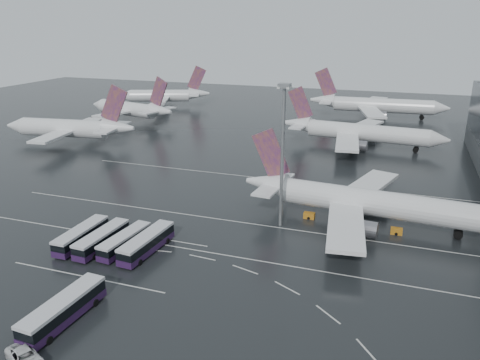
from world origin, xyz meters
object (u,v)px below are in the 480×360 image
(bus_row_near_b, at_px, (102,239))
(gse_cart_belly_c, at_px, (309,215))
(jet_remote_mid, at_px, (132,109))
(gse_cart_belly_a, at_px, (397,231))
(bus_row_near_a, at_px, (81,236))
(gse_cart_belly_b, at_px, (388,210))
(jet_remote_west, at_px, (72,129))
(airliner_gate_c, at_px, (375,106))
(bus_row_far_c, at_px, (64,309))
(bus_row_near_c, at_px, (125,241))
(floodlight_mast, at_px, (283,139))
(van_curve_a, at_px, (25,357))
(airliner_gate_b, at_px, (358,133))
(jet_remote_far, at_px, (166,96))
(bus_row_near_d, at_px, (147,243))
(airliner_main, at_px, (363,202))
(gse_cart_belly_e, at_px, (386,208))

(bus_row_near_b, height_order, gse_cart_belly_c, bus_row_near_b)
(jet_remote_mid, distance_m, gse_cart_belly_a, 127.16)
(bus_row_near_a, bearing_deg, bus_row_near_b, -90.10)
(gse_cart_belly_b, bearing_deg, jet_remote_west, 165.22)
(airliner_gate_c, height_order, bus_row_far_c, airliner_gate_c)
(bus_row_near_b, relative_size, bus_row_near_c, 1.04)
(floodlight_mast, bearing_deg, van_curve_a, -110.93)
(airliner_gate_b, relative_size, bus_row_near_a, 4.06)
(jet_remote_far, bearing_deg, gse_cart_belly_c, 109.06)
(gse_cart_belly_c, bearing_deg, gse_cart_belly_b, 28.98)
(jet_remote_mid, xyz_separation_m, gse_cart_belly_a, (103.06, -74.37, -4.23))
(jet_remote_far, distance_m, gse_cart_belly_b, 145.62)
(jet_remote_mid, relative_size, van_curve_a, 6.89)
(floodlight_mast, bearing_deg, airliner_gate_c, 85.42)
(airliner_gate_b, bearing_deg, gse_cart_belly_a, -72.33)
(airliner_gate_b, relative_size, bus_row_far_c, 3.73)
(bus_row_near_a, xyz_separation_m, bus_row_near_b, (4.30, 0.01, -0.01))
(bus_row_near_a, bearing_deg, gse_cart_belly_c, -55.53)
(bus_row_near_a, bearing_deg, airliner_gate_b, -24.63)
(bus_row_near_c, distance_m, bus_row_far_c, 21.10)
(bus_row_near_d, xyz_separation_m, gse_cart_belly_c, (23.73, 24.01, -1.21))
(jet_remote_mid, bearing_deg, gse_cart_belly_c, 153.48)
(jet_remote_far, xyz_separation_m, bus_row_near_a, (53.75, -134.10, -3.07))
(airliner_main, distance_m, jet_remote_west, 101.02)
(gse_cart_belly_a, bearing_deg, bus_row_near_a, -156.46)
(bus_row_near_b, bearing_deg, gse_cart_belly_b, -52.14)
(jet_remote_mid, height_order, gse_cart_belly_e, jet_remote_mid)
(gse_cart_belly_b, bearing_deg, gse_cart_belly_e, 107.33)
(bus_row_near_d, relative_size, gse_cart_belly_b, 6.40)
(floodlight_mast, bearing_deg, bus_row_near_a, -147.92)
(bus_row_near_a, distance_m, bus_row_near_d, 12.72)
(airliner_main, distance_m, bus_row_near_a, 53.72)
(jet_remote_mid, relative_size, gse_cart_belly_a, 19.75)
(airliner_gate_c, relative_size, bus_row_near_b, 4.33)
(bus_row_near_c, bearing_deg, jet_remote_far, 30.14)
(airliner_gate_b, relative_size, bus_row_near_d, 3.84)
(jet_remote_far, height_order, gse_cart_belly_a, jet_remote_far)
(jet_remote_west, distance_m, gse_cart_belly_e, 103.08)
(airliner_gate_c, xyz_separation_m, gse_cart_belly_b, (10.26, -104.40, -4.39))
(airliner_main, distance_m, gse_cart_belly_c, 11.00)
(jet_remote_west, distance_m, bus_row_near_c, 82.27)
(airliner_gate_b, height_order, floodlight_mast, floodlight_mast)
(van_curve_a, distance_m, gse_cart_belly_b, 72.52)
(bus_row_near_b, height_order, van_curve_a, bus_row_near_b)
(jet_remote_west, relative_size, bus_row_near_a, 3.53)
(bus_row_near_a, height_order, bus_row_near_b, bus_row_near_a)
(jet_remote_far, xyz_separation_m, gse_cart_belly_a, (107.22, -110.81, -4.22))
(bus_row_near_d, distance_m, gse_cart_belly_e, 50.91)
(bus_row_near_a, height_order, gse_cart_belly_b, bus_row_near_a)
(airliner_gate_c, bearing_deg, airliner_gate_b, -94.11)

